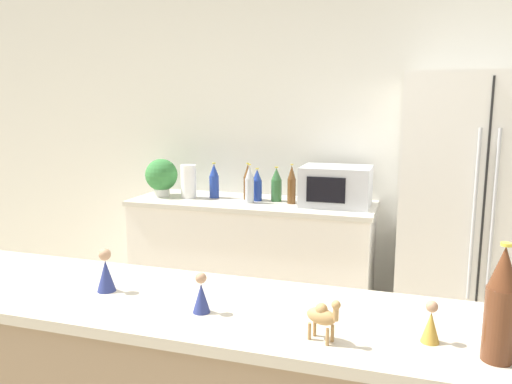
# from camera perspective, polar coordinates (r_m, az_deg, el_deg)

# --- Properties ---
(wall_back) EXTENTS (8.00, 0.06, 2.55)m
(wall_back) POSITION_cam_1_polar(r_m,az_deg,el_deg) (3.89, 6.72, 4.82)
(wall_back) COLOR silver
(wall_back) RESTS_ON ground_plane
(back_counter) EXTENTS (1.82, 0.63, 0.91)m
(back_counter) POSITION_cam_1_polar(r_m,az_deg,el_deg) (3.83, -0.48, -7.69)
(back_counter) COLOR silver
(back_counter) RESTS_ON ground_plane
(refrigerator) EXTENTS (0.94, 0.74, 1.81)m
(refrigerator) POSITION_cam_1_polar(r_m,az_deg,el_deg) (3.49, 23.72, -2.68)
(refrigerator) COLOR silver
(refrigerator) RESTS_ON ground_plane
(potted_plant) EXTENTS (0.25, 0.25, 0.29)m
(potted_plant) POSITION_cam_1_polar(r_m,az_deg,el_deg) (3.97, -10.75, 1.82)
(potted_plant) COLOR silver
(potted_plant) RESTS_ON back_counter
(paper_towel_roll) EXTENTS (0.12, 0.12, 0.25)m
(paper_towel_roll) POSITION_cam_1_polar(r_m,az_deg,el_deg) (3.86, -7.73, 1.20)
(paper_towel_roll) COLOR white
(paper_towel_roll) RESTS_ON back_counter
(microwave) EXTENTS (0.48, 0.37, 0.28)m
(microwave) POSITION_cam_1_polar(r_m,az_deg,el_deg) (3.58, 9.14, 0.68)
(microwave) COLOR #B2B5BA
(microwave) RESTS_ON back_counter
(back_bottle_0) EXTENTS (0.06, 0.06, 0.29)m
(back_bottle_0) POSITION_cam_1_polar(r_m,az_deg,el_deg) (3.61, 4.09, 0.83)
(back_bottle_0) COLOR brown
(back_bottle_0) RESTS_ON back_counter
(back_bottle_1) EXTENTS (0.06, 0.06, 0.29)m
(back_bottle_1) POSITION_cam_1_polar(r_m,az_deg,el_deg) (3.63, -0.75, 0.88)
(back_bottle_1) COLOR #B2B7BC
(back_bottle_1) RESTS_ON back_counter
(back_bottle_2) EXTENTS (0.07, 0.07, 0.27)m
(back_bottle_2) POSITION_cam_1_polar(r_m,az_deg,el_deg) (3.84, -4.81, 1.26)
(back_bottle_2) COLOR navy
(back_bottle_2) RESTS_ON back_counter
(back_bottle_3) EXTENTS (0.07, 0.07, 0.28)m
(back_bottle_3) POSITION_cam_1_polar(r_m,az_deg,el_deg) (3.76, -0.93, 1.15)
(back_bottle_3) COLOR brown
(back_bottle_3) RESTS_ON back_counter
(back_bottle_4) EXTENTS (0.08, 0.08, 0.26)m
(back_bottle_4) POSITION_cam_1_polar(r_m,az_deg,el_deg) (3.70, 2.34, 0.83)
(back_bottle_4) COLOR #2D6033
(back_bottle_4) RESTS_ON back_counter
(back_bottle_5) EXTENTS (0.07, 0.07, 0.25)m
(back_bottle_5) POSITION_cam_1_polar(r_m,az_deg,el_deg) (3.71, 0.13, 0.77)
(back_bottle_5) COLOR navy
(back_bottle_5) RESTS_ON back_counter
(wine_bottle) EXTENTS (0.08, 0.08, 0.31)m
(wine_bottle) POSITION_cam_1_polar(r_m,az_deg,el_deg) (1.42, 26.20, -11.54)
(wine_bottle) COLOR #562D19
(wine_bottle) RESTS_ON bar_counter
(camel_figurine) EXTENTS (0.10, 0.07, 0.13)m
(camel_figurine) POSITION_cam_1_polar(r_m,az_deg,el_deg) (1.42, 7.63, -13.82)
(camel_figurine) COLOR #A87F4C
(camel_figurine) RESTS_ON bar_counter
(wise_man_figurine_blue) EXTENTS (0.06, 0.06, 0.13)m
(wise_man_figurine_blue) POSITION_cam_1_polar(r_m,az_deg,el_deg) (1.60, -6.27, -11.65)
(wise_man_figurine_blue) COLOR navy
(wise_man_figurine_blue) RESTS_ON bar_counter
(wise_man_figurine_crimson) EXTENTS (0.05, 0.05, 0.12)m
(wise_man_figurine_crimson) POSITION_cam_1_polar(r_m,az_deg,el_deg) (1.49, 19.35, -14.09)
(wise_man_figurine_crimson) COLOR #B28933
(wise_man_figurine_crimson) RESTS_ON bar_counter
(wise_man_figurine_purple) EXTENTS (0.07, 0.07, 0.15)m
(wise_man_figurine_purple) POSITION_cam_1_polar(r_m,az_deg,el_deg) (1.83, -16.79, -8.84)
(wise_man_figurine_purple) COLOR navy
(wise_man_figurine_purple) RESTS_ON bar_counter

